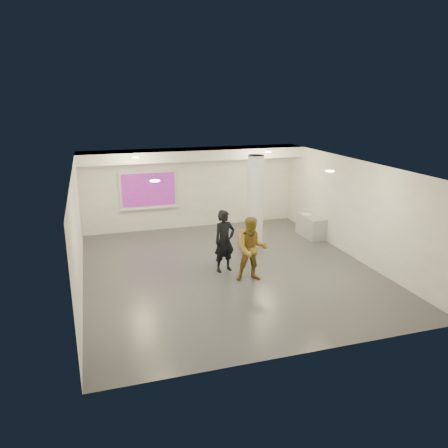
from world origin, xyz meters
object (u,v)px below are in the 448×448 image
object	(u,v)px
woman	(224,241)
man	(252,249)
column	(255,201)
credenza	(311,226)
projection_screen	(149,190)

from	to	relation	value
woman	man	bearing A→B (deg)	-73.30
column	credenza	xyz separation A→B (m)	(2.22, 0.26, -1.12)
woman	man	size ratio (longest dim) A/B	1.01
credenza	woman	world-z (taller)	woman
credenza	woman	distance (m)	4.42
column	projection_screen	distance (m)	4.08
woman	credenza	bearing A→B (deg)	14.22
projection_screen	credenza	bearing A→B (deg)	-24.25
projection_screen	credenza	size ratio (longest dim) A/B	1.63
column	credenza	size ratio (longest dim) A/B	2.33
projection_screen	woman	size ratio (longest dim) A/B	1.18
man	projection_screen	bearing A→B (deg)	120.98
column	credenza	distance (m)	2.50
column	woman	size ratio (longest dim) A/B	1.69
projection_screen	woman	xyz separation A→B (m)	(1.47, -4.51, -0.64)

